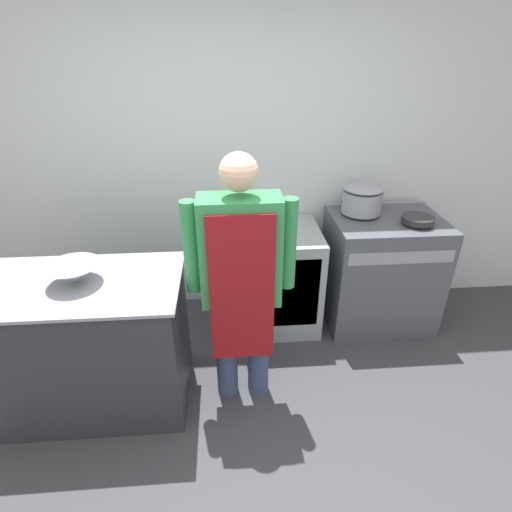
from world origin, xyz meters
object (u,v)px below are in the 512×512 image
(fridge_unit, at_px, (277,277))
(mixing_bowl, at_px, (74,274))
(stock_pot, at_px, (362,199))
(person_cook, at_px, (241,274))
(saute_pan, at_px, (418,219))
(stove, at_px, (380,270))

(fridge_unit, xyz_separation_m, mixing_bowl, (-1.28, -0.77, 0.55))
(mixing_bowl, relative_size, stock_pot, 1.00)
(fridge_unit, distance_m, person_cook, 1.01)
(fridge_unit, bearing_deg, saute_pan, -7.81)
(fridge_unit, relative_size, mixing_bowl, 2.71)
(fridge_unit, relative_size, saute_pan, 3.48)
(person_cook, xyz_separation_m, mixing_bowl, (-0.96, 0.03, 0.03))
(fridge_unit, distance_m, stock_pot, 0.93)
(stock_pot, bearing_deg, fridge_unit, -172.54)
(stove, distance_m, stock_pot, 0.64)
(mixing_bowl, xyz_separation_m, stock_pot, (1.95, 0.86, 0.09))
(mixing_bowl, height_order, stock_pot, stock_pot)
(person_cook, xyz_separation_m, saute_pan, (1.36, 0.65, 0.03))
(fridge_unit, height_order, saute_pan, saute_pan)
(person_cook, xyz_separation_m, stock_pot, (1.00, 0.89, 0.12))
(fridge_unit, bearing_deg, person_cook, -112.07)
(fridge_unit, relative_size, stock_pot, 2.72)
(mixing_bowl, relative_size, saute_pan, 1.28)
(fridge_unit, height_order, stock_pot, stock_pot)
(fridge_unit, distance_m, saute_pan, 1.18)
(stock_pot, bearing_deg, person_cook, -138.38)
(stove, height_order, fridge_unit, stove)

